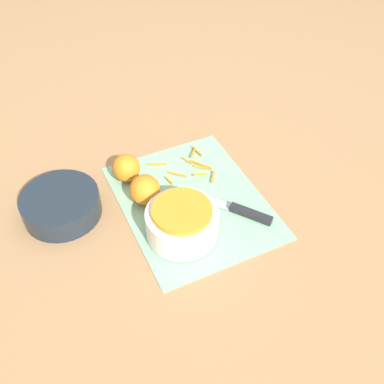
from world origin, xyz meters
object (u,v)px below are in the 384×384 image
orange_left (126,168)px  orange_right (145,190)px  bowl_dark (61,205)px  knife (242,211)px  bowl_speckled (182,222)px

orange_left → orange_right: bearing=-171.8°
bowl_dark → orange_left: orange_left is taller
orange_left → knife: bearing=-138.4°
knife → orange_right: size_ratio=2.64×
bowl_speckled → knife: bowl_speckled is taller
bowl_speckled → knife: (-0.00, -0.16, -0.04)m
knife → orange_left: bearing=4.7°
knife → orange_left: (0.24, 0.22, 0.03)m
orange_left → orange_right: size_ratio=0.95×
bowl_dark → knife: 0.45m
bowl_speckled → orange_right: bowl_speckled is taller
orange_right → orange_left: bearing=8.2°
knife → bowl_speckled: bearing=51.8°
knife → orange_right: 0.25m
knife → orange_left: orange_left is taller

